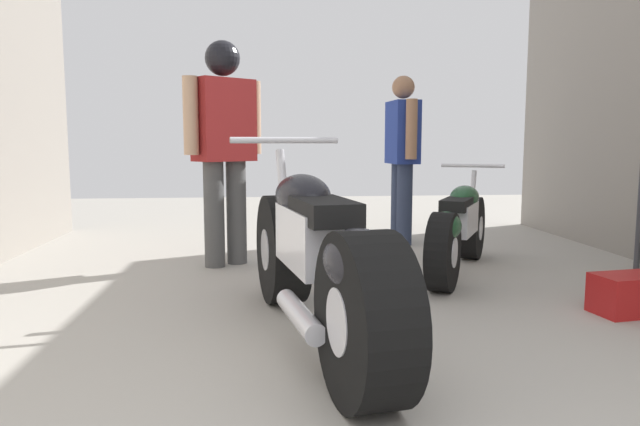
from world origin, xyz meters
name	(u,v)px	position (x,y,z in m)	size (l,w,h in m)	color
ground_plane	(343,304)	(0.00, 3.08, 0.00)	(14.80, 14.80, 0.00)	#A8A399
motorcycle_maroon_cruiser	(316,259)	(-0.24, 2.37, 0.44)	(0.75, 2.24, 1.05)	black
motorcycle_black_naked	(458,229)	(1.00, 3.85, 0.35)	(1.00, 1.63, 0.83)	black
mechanic_in_blue	(402,150)	(0.89, 5.27, 0.94)	(0.27, 0.67, 1.66)	#2D3851
mechanic_with_helmet	(224,133)	(-0.81, 4.36, 1.09)	(0.65, 0.51, 1.82)	#4C4C4C
red_toolbox	(628,294)	(1.65, 2.71, 0.12)	(0.39, 0.26, 0.24)	#B21919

